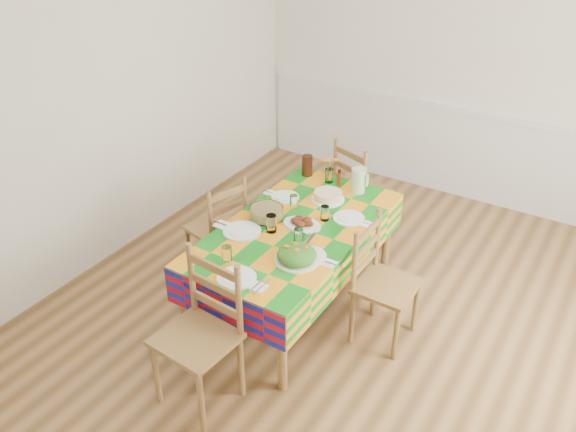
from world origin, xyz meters
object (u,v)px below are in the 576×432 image
(chair_far, at_px, (359,191))
(chair_left, at_px, (219,229))
(meat_platter, at_px, (302,223))
(chair_near, at_px, (201,335))
(tea_pitcher, at_px, (307,165))
(dining_table, at_px, (295,236))
(chair_right, at_px, (381,284))
(green_pitcher, at_px, (358,180))

(chair_far, distance_m, chair_left, 1.31)
(meat_platter, distance_m, chair_near, 1.17)
(meat_platter, distance_m, chair_left, 0.78)
(tea_pitcher, relative_size, chair_far, 0.19)
(dining_table, distance_m, chair_right, 0.72)
(dining_table, xyz_separation_m, meat_platter, (0.03, 0.04, 0.10))
(meat_platter, distance_m, green_pitcher, 0.69)
(tea_pitcher, bearing_deg, meat_platter, -62.23)
(chair_far, height_order, chair_left, chair_far)
(chair_far, bearing_deg, dining_table, 111.03)
(green_pitcher, height_order, chair_right, chair_right)
(chair_near, relative_size, chair_far, 1.07)
(green_pitcher, relative_size, tea_pitcher, 1.14)
(chair_near, xyz_separation_m, chair_far, (-0.02, 2.21, -0.03))
(chair_near, bearing_deg, chair_far, 95.17)
(chair_near, bearing_deg, dining_table, 94.88)
(chair_right, bearing_deg, meat_platter, 86.83)
(dining_table, height_order, green_pitcher, green_pitcher)
(green_pitcher, relative_size, chair_left, 0.23)
(chair_right, bearing_deg, dining_table, 90.55)
(tea_pitcher, distance_m, chair_far, 0.57)
(meat_platter, bearing_deg, green_pitcher, 80.42)
(tea_pitcher, distance_m, chair_near, 1.92)
(dining_table, bearing_deg, chair_far, 90.78)
(tea_pitcher, xyz_separation_m, chair_far, (0.33, 0.35, -0.31))
(tea_pitcher, bearing_deg, chair_right, -35.99)
(meat_platter, relative_size, chair_right, 0.32)
(green_pitcher, distance_m, chair_right, 0.97)
(dining_table, bearing_deg, chair_right, 0.03)
(meat_platter, relative_size, chair_near, 0.29)
(dining_table, xyz_separation_m, chair_right, (0.70, 0.00, -0.16))
(green_pitcher, relative_size, chair_near, 0.20)
(chair_near, bearing_deg, meat_platter, 93.29)
(chair_near, relative_size, chair_left, 1.13)
(tea_pitcher, distance_m, chair_left, 0.91)
(dining_table, bearing_deg, chair_near, -89.80)
(chair_far, xyz_separation_m, chair_left, (-0.69, -1.12, -0.02))
(green_pitcher, relative_size, chair_far, 0.21)
(dining_table, relative_size, tea_pitcher, 9.91)
(chair_left, bearing_deg, chair_near, 46.54)
(meat_platter, height_order, green_pitcher, green_pitcher)
(dining_table, height_order, meat_platter, meat_platter)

